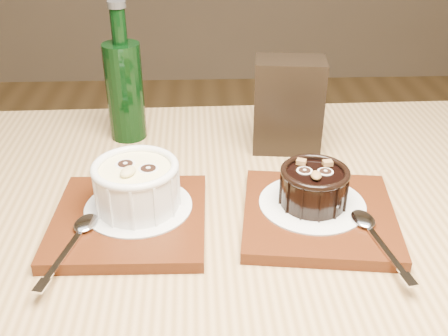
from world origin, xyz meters
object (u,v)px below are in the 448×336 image
(table, at_px, (239,302))
(tray_left, at_px, (130,220))
(ramekin_white, at_px, (136,183))
(ramekin_dark, at_px, (314,185))
(condiment_stand, at_px, (288,106))
(tray_right, at_px, (319,216))
(green_bottle, at_px, (125,88))

(table, xyz_separation_m, tray_left, (-0.13, 0.04, 0.10))
(ramekin_white, xyz_separation_m, ramekin_dark, (0.21, -0.00, -0.01))
(tray_left, xyz_separation_m, condiment_stand, (0.22, 0.19, 0.06))
(table, xyz_separation_m, ramekin_white, (-0.12, 0.06, 0.14))
(tray_left, relative_size, condiment_stand, 1.29)
(tray_right, height_order, condiment_stand, condiment_stand)
(ramekin_white, distance_m, condiment_stand, 0.27)
(tray_left, relative_size, ramekin_dark, 2.17)
(ramekin_white, relative_size, condiment_stand, 0.74)
(ramekin_white, distance_m, tray_right, 0.22)
(table, distance_m, green_bottle, 0.37)
(tray_left, bearing_deg, condiment_stand, 41.72)
(tray_left, xyz_separation_m, ramekin_dark, (0.22, 0.01, 0.04))
(table, distance_m, ramekin_white, 0.19)
(tray_right, distance_m, green_bottle, 0.36)
(condiment_stand, bearing_deg, tray_right, -86.32)
(tray_left, distance_m, tray_right, 0.23)
(condiment_stand, distance_m, green_bottle, 0.25)
(table, distance_m, tray_right, 0.14)
(table, distance_m, tray_left, 0.17)
(condiment_stand, bearing_deg, ramekin_dark, -87.96)
(tray_right, bearing_deg, ramekin_white, 175.77)
(ramekin_white, xyz_separation_m, condiment_stand, (0.21, 0.18, 0.02))
(tray_right, distance_m, condiment_stand, 0.20)
(tray_left, relative_size, tray_right, 1.00)
(table, distance_m, ramekin_dark, 0.17)
(ramekin_white, xyz_separation_m, tray_right, (0.22, -0.02, -0.04))
(table, xyz_separation_m, ramekin_dark, (0.09, 0.05, 0.13))
(tray_right, height_order, ramekin_dark, ramekin_dark)
(ramekin_dark, bearing_deg, tray_left, -169.09)
(tray_right, bearing_deg, ramekin_dark, 113.21)
(tray_left, bearing_deg, tray_right, -0.13)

